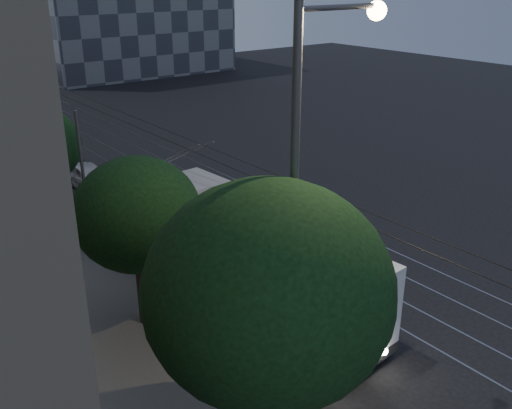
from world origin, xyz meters
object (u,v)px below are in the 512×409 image
Objects in this scene: car_white_b at (22,154)px; car_white_c at (33,142)px; pickup_silver at (127,230)px; streetlamp_near at (308,194)px; car_white_a at (89,178)px; trolleybus at (235,254)px.

car_white_b is 1.43× the size of car_white_c.
pickup_silver is 0.55× the size of streetlamp_near.
car_white_b is (-1.60, 6.76, 0.04)m from car_white_a.
car_white_a is 1.16× the size of car_white_c.
pickup_silver reaches higher than car_white_b.
trolleybus is 21.05m from car_white_b.
trolleybus is at bearing -70.68° from car_white_b.
streetlamp_near reaches higher than car_white_c.
car_white_a reaches higher than car_white_c.
car_white_a is 21.58m from streetlamp_near.
car_white_a is 0.81× the size of car_white_b.
pickup_silver is 8.14m from car_white_a.
car_white_c is at bearing 92.92° from car_white_a.
trolleybus reaches higher than car_white_b.
trolleybus is 2.45× the size of car_white_b.
pickup_silver is 1.67× the size of car_white_c.
car_white_c is at bearing 84.95° from streetlamp_near.
car_white_a is at bearing 82.60° from streetlamp_near.
car_white_b reaches higher than car_white_a.
streetlamp_near reaches higher than pickup_silver.
car_white_a is (0.20, 14.22, -1.04)m from trolleybus.
car_white_b is (-1.40, 20.98, -1.00)m from trolleybus.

